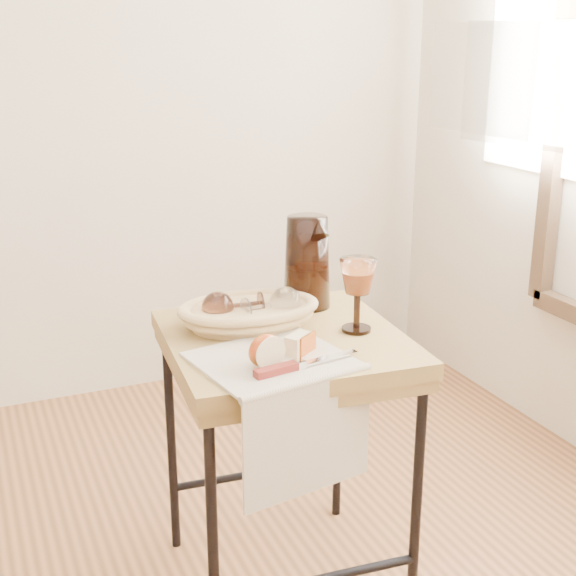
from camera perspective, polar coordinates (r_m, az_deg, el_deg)
name	(u,v)px	position (r m, az deg, el deg)	size (l,w,h in m)	color
side_table	(285,464)	(1.96, -0.24, -12.72)	(0.53, 0.53, 0.68)	brown
tea_towel	(272,360)	(1.67, -1.17, -5.27)	(0.31, 0.28, 0.01)	silver
bread_basket	(249,315)	(1.86, -2.87, -1.97)	(0.30, 0.21, 0.06)	tan
goblet_lying_a	(236,306)	(1.86, -3.79, -1.29)	(0.13, 0.08, 0.08)	brown
goblet_lying_b	(269,306)	(1.86, -1.41, -1.29)	(0.13, 0.08, 0.08)	white
pitcher	(307,262)	(1.98, 1.39, 1.91)	(0.16, 0.24, 0.27)	black
wine_goblet	(357,295)	(1.82, 5.07, -0.51)	(0.09, 0.09, 0.18)	white
apple_half	(265,350)	(1.62, -1.71, -4.55)	(0.08, 0.04, 0.07)	#BA0206
apple_wedge	(298,344)	(1.69, 0.74, -4.07)	(0.06, 0.03, 0.04)	beige
table_knife	(303,362)	(1.63, 1.11, -5.45)	(0.24, 0.03, 0.02)	silver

